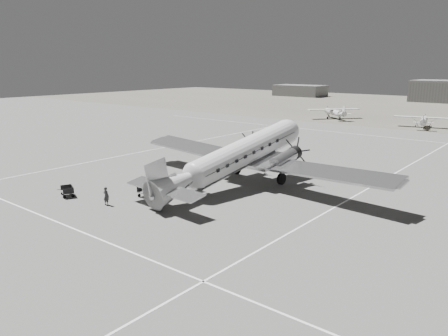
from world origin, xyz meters
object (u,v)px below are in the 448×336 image
shed_secondary (300,91)px  baggage_cart_near (147,192)px  light_plane_left (334,113)px  baggage_cart_far (67,191)px  ramp_agent (164,186)px  dc3_airliner (238,158)px  light_plane_right (424,122)px  passenger (175,184)px  ground_crew (106,196)px

shed_secondary → baggage_cart_near: bearing=-66.2°
light_plane_left → baggage_cart_far: bearing=-133.8°
ramp_agent → shed_secondary: bearing=43.1°
shed_secondary → light_plane_left: 70.58m
light_plane_left → shed_secondary: bearing=75.9°
dc3_airliner → baggage_cart_near: 8.90m
shed_secondary → ramp_agent: size_ratio=10.07×
dc3_airliner → baggage_cart_near: (-4.07, -7.56, -2.34)m
light_plane_right → passenger: light_plane_right is taller
baggage_cart_near → passenger: bearing=69.1°
baggage_cart_near → baggage_cart_far: baggage_cart_near is taller
dc3_airliner → light_plane_left: (-16.38, 55.60, -1.61)m
ground_crew → light_plane_right: bearing=-108.0°
dc3_airliner → ground_crew: size_ratio=19.17×
light_plane_left → light_plane_right: size_ratio=1.08×
light_plane_left → light_plane_right: bearing=-56.6°
dc3_airliner → light_plane_left: size_ratio=2.57×
baggage_cart_far → passenger: (6.58, 6.71, 0.36)m
light_plane_left → light_plane_right: 18.81m
baggage_cart_near → baggage_cart_far: (-5.67, -4.18, -0.02)m
shed_secondary → passenger: size_ratio=11.26×
baggage_cart_near → passenger: passenger is taller
ground_crew → passenger: (1.87, 6.06, 0.03)m
ramp_agent → baggage_cart_far: bearing=149.0°
dc3_airliner → baggage_cart_near: size_ratio=17.96×
light_plane_left → baggage_cart_near: 64.35m
baggage_cart_near → light_plane_left: bearing=99.8°
dc3_airliner → ground_crew: 12.35m
ramp_agent → light_plane_right: bearing=13.4°
baggage_cart_far → passenger: size_ratio=0.98×
shed_secondary → light_plane_right: bearing=-45.2°
light_plane_right → ramp_agent: 59.78m
light_plane_left → ground_crew: light_plane_left is taller
light_plane_right → ground_crew: 64.76m
shed_secondary → ground_crew: size_ratio=11.73×
baggage_cart_near → ramp_agent: ramp_agent is taller
ground_crew → ramp_agent: (1.77, 4.83, 0.13)m
baggage_cart_far → ramp_agent: size_ratio=0.87×
shed_secondary → ground_crew: bearing=-67.2°
ramp_agent → ground_crew: bearing=178.7°
light_plane_left → baggage_cart_far: light_plane_left is taller
dc3_airliner → light_plane_left: 57.98m
passenger → baggage_cart_near: bearing=177.0°
dc3_airliner → ground_crew: (-5.03, -11.09, -2.03)m
passenger → ramp_agent: bearing=-167.8°
shed_secondary → light_plane_left: bearing=-54.7°
dc3_airliner → passenger: size_ratio=18.41×
shed_secondary → dc3_airliner: bearing=-63.2°
ground_crew → shed_secondary: bearing=-78.7°
baggage_cart_near → baggage_cart_far: 7.04m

